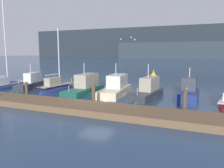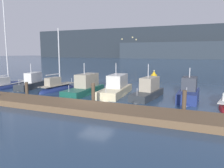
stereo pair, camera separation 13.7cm
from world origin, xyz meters
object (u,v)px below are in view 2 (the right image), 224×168
sailboat_berth_1 (4,87)px  motorboat_berth_7 (189,96)px  motorboat_berth_2 (32,86)px  motorboat_berth_5 (116,92)px  motorboat_berth_4 (85,90)px  motorboat_berth_6 (148,94)px  channel_buoy (154,78)px  sailboat_berth_3 (57,89)px

sailboat_berth_1 → motorboat_berth_7: bearing=4.0°
motorboat_berth_2 → motorboat_berth_5: (10.41, 0.35, -0.02)m
motorboat_berth_4 → motorboat_berth_6: size_ratio=1.10×
motorboat_berth_5 → sailboat_berth_1: bearing=-174.3°
sailboat_berth_1 → motorboat_berth_7: sailboat_berth_1 is taller
sailboat_berth_1 → channel_buoy: sailboat_berth_1 is taller
motorboat_berth_6 → channel_buoy: 10.18m
sailboat_berth_3 → motorboat_berth_6: sailboat_berth_3 is taller
channel_buoy → motorboat_berth_6: bearing=-80.7°
motorboat_berth_7 → motorboat_berth_2: bearing=-178.6°
motorboat_berth_2 → channel_buoy: (12.04, 10.15, 0.31)m
sailboat_berth_1 → motorboat_berth_2: sailboat_berth_1 is taller
motorboat_berth_4 → motorboat_berth_5: (3.19, 0.63, -0.01)m
motorboat_berth_2 → channel_buoy: motorboat_berth_2 is taller
motorboat_berth_4 → sailboat_berth_1: bearing=-176.0°
motorboat_berth_2 → motorboat_berth_4: (7.22, -0.28, -0.00)m
motorboat_berth_4 → motorboat_berth_7: bearing=4.0°
motorboat_berth_4 → motorboat_berth_6: (6.46, 0.38, -0.01)m
motorboat_berth_7 → sailboat_berth_1: bearing=-176.0°
motorboat_berth_5 → channel_buoy: (1.63, 9.79, 0.33)m
motorboat_berth_5 → channel_buoy: bearing=80.6°
sailboat_berth_1 → motorboat_berth_5: bearing=5.7°
motorboat_berth_6 → motorboat_berth_7: motorboat_berth_6 is taller
sailboat_berth_1 → motorboat_berth_7: size_ratio=2.26×
sailboat_berth_3 → motorboat_berth_4: 3.70m
motorboat_berth_2 → motorboat_berth_5: bearing=1.9°
channel_buoy → motorboat_berth_7: bearing=-62.0°
motorboat_berth_7 → channel_buoy: size_ratio=2.75×
sailboat_berth_3 → channel_buoy: bearing=49.9°
motorboat_berth_2 → motorboat_berth_5: motorboat_berth_5 is taller
motorboat_berth_5 → motorboat_berth_6: motorboat_berth_5 is taller
motorboat_berth_4 → motorboat_berth_6: motorboat_berth_6 is taller
motorboat_berth_2 → motorboat_berth_5: 10.41m
sailboat_berth_3 → motorboat_berth_5: bearing=2.5°
motorboat_berth_4 → sailboat_berth_3: bearing=174.8°
sailboat_berth_3 → motorboat_berth_7: bearing=1.6°
motorboat_berth_2 → motorboat_berth_6: bearing=0.4°
motorboat_berth_5 → channel_buoy: size_ratio=3.87×
motorboat_berth_5 → motorboat_berth_6: size_ratio=1.18×
motorboat_berth_6 → motorboat_berth_7: 3.55m
sailboat_berth_3 → channel_buoy: size_ratio=4.16×
motorboat_berth_5 → motorboat_berth_6: bearing=-4.3°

